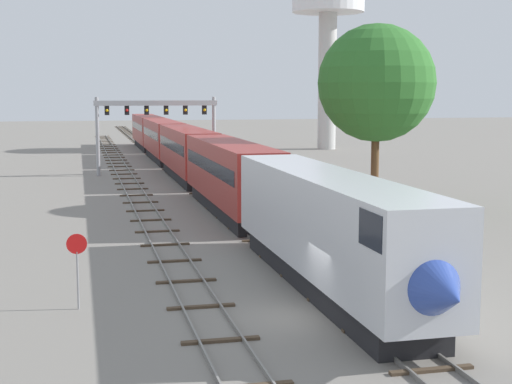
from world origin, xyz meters
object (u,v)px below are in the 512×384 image
Objects in this scene: passenger_train at (186,152)px; water_tower at (328,8)px; signal_gantry at (157,117)px; trackside_tree_left at (377,83)px; stop_sign at (77,260)px.

passenger_train is 45.37m from water_tower.
signal_gantry is 0.48× the size of water_tower.
signal_gantry reaches higher than passenger_train.
water_tower is at bearing 74.83° from trackside_tree_left.
signal_gantry is at bearing 80.53° from stop_sign.
passenger_train is 4.06× the size of water_tower.
water_tower is 84.97m from stop_sign.
water_tower reaches higher than trackside_tree_left.
passenger_train is 42.89m from stop_sign.
signal_gantry is 42.21m from water_tower.
trackside_tree_left is at bearing -63.08° from signal_gantry.
stop_sign is at bearing -99.47° from signal_gantry.
water_tower is 8.73× the size of stop_sign.
stop_sign is (-7.75, -46.48, -3.81)m from signal_gantry.
water_tower reaches higher than signal_gantry.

